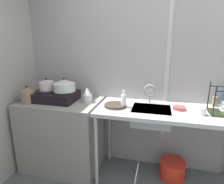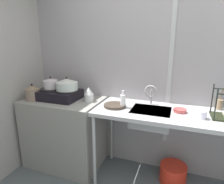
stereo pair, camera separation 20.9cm
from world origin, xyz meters
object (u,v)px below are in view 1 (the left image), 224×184
faucet (150,91)px  small_bowl_on_drainboard (179,108)px  percolator (87,95)px  pot_on_left_burner (47,85)px  bucket_on_floor (172,169)px  pot_beside_stove (28,95)px  frying_pan (115,105)px  cup_by_rack (201,111)px  sink_basin (151,116)px  pot_on_right_burner (64,85)px  bottle_by_sink (124,100)px  utensil_jar (215,101)px  stove (56,96)px

faucet → small_bowl_on_drainboard: 0.37m
percolator → pot_on_left_burner: bearing=-174.7°
faucet → bucket_on_floor: 0.99m
percolator → pot_beside_stove: bearing=-164.5°
pot_beside_stove → percolator: size_ratio=1.17×
frying_pan → cup_by_rack: size_ratio=3.06×
sink_basin → pot_on_right_burner: bearing=179.9°
bottle_by_sink → bucket_on_floor: size_ratio=0.63×
percolator → cup_by_rack: (1.24, -0.12, -0.05)m
frying_pan → bottle_by_sink: 0.11m
pot_beside_stove → utensil_jar: (2.13, 0.40, -0.03)m
utensil_jar → bucket_on_floor: bearing=-157.1°
pot_on_right_burner → cup_by_rack: pot_on_right_burner is taller
percolator → pot_on_right_burner: bearing=-170.1°
percolator → small_bowl_on_drainboard: bearing=-0.8°
frying_pan → cup_by_rack: 0.88m
cup_by_rack → faucet: bearing=156.6°
pot_on_right_burner → pot_beside_stove: pot_on_right_burner is taller
percolator → sink_basin: size_ratio=0.43×
cup_by_rack → small_bowl_on_drainboard: bearing=150.5°
small_bowl_on_drainboard → faucet: bearing=160.6°
faucet → utensil_jar: (0.72, 0.12, -0.09)m
cup_by_rack → sink_basin: bearing=171.2°
cup_by_rack → pot_beside_stove: bearing=-178.1°
faucet → frying_pan: bearing=-153.2°
faucet → utensil_jar: size_ratio=0.95×
stove → percolator: bearing=6.9°
pot_beside_stove → bottle_by_sink: 1.14m
pot_on_right_burner → utensil_jar: (1.72, 0.26, -0.14)m
percolator → utensil_jar: (1.45, 0.21, -0.03)m
small_bowl_on_drainboard → utensil_jar: 0.46m
pot_on_left_burner → small_bowl_on_drainboard: (1.56, 0.03, -0.18)m
stove → faucet: size_ratio=2.13×
percolator → bucket_on_floor: percolator is taller
sink_basin → cup_by_rack: 0.51m
stove → cup_by_rack: 1.64m
pot_beside_stove → small_bowl_on_drainboard: pot_beside_stove is taller
pot_on_left_burner → pot_on_right_burner: size_ratio=0.68×
sink_basin → bucket_on_floor: (0.28, 0.09, -0.70)m
faucet → bucket_on_floor: bearing=-10.0°
faucet → small_bowl_on_drainboard: size_ratio=1.84×
faucet → small_bowl_on_drainboard: (0.32, -0.11, -0.14)m
cup_by_rack → bottle_by_sink: bottle_by_sink is taller
bottle_by_sink → small_bowl_on_drainboard: bearing=6.5°
sink_basin → faucet: (-0.03, 0.15, 0.24)m
pot_on_left_burner → utensil_jar: pot_on_left_burner is taller
pot_on_right_burner → sink_basin: size_ratio=0.64×
frying_pan → utensil_jar: size_ratio=0.98×
bucket_on_floor → frying_pan: bearing=-169.2°
sink_basin → small_bowl_on_drainboard: small_bowl_on_drainboard is taller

